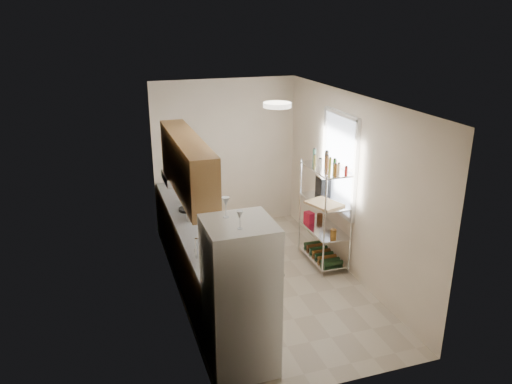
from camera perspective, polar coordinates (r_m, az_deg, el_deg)
room at (r=6.68m, az=1.39°, el=-0.46°), size 2.52×4.42×2.62m
counter_run at (r=7.18m, az=-6.83°, el=-6.46°), size 0.63×3.51×0.90m
upper_cabinets at (r=6.35m, az=-7.90°, el=3.13°), size 0.33×2.20×0.72m
range_hood at (r=7.24m, az=-8.51°, el=1.69°), size 0.50×0.60×0.12m
window at (r=7.38m, az=9.50°, el=3.29°), size 0.06×1.00×1.46m
bakers_rack at (r=7.37m, az=7.98°, el=-0.26°), size 0.45×0.90×1.73m
ceiling_dome at (r=6.07m, az=2.45°, el=9.92°), size 0.34×0.34×0.05m
refrigerator at (r=5.27m, az=-1.85°, el=-11.92°), size 0.69×0.69×1.68m
wine_glass_a at (r=4.70m, az=-1.86°, el=-3.19°), size 0.07×0.07×0.18m
wine_glass_b at (r=4.97m, az=-3.47°, el=-1.76°), size 0.08×0.08×0.21m
rice_cooker at (r=6.98m, az=-6.93°, el=-2.27°), size 0.26×0.26×0.21m
frying_pan_large at (r=7.32m, az=-7.92°, el=-1.98°), size 0.26×0.26×0.04m
frying_pan_small at (r=7.65m, az=-7.73°, el=-0.99°), size 0.27×0.27×0.04m
cutting_board at (r=7.23m, az=7.82°, el=-1.35°), size 0.51×0.58×0.03m
espresso_machine at (r=7.65m, az=7.69°, el=0.85°), size 0.17×0.25×0.28m
storage_bag at (r=7.73m, az=6.08°, el=-2.90°), size 0.14×0.17×0.17m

